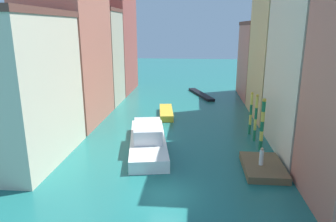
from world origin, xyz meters
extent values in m
plane|color=#1E6B66|center=(0.00, 24.50, 0.00)|extent=(154.00, 154.00, 0.00)
cube|color=beige|center=(-13.84, 5.56, 6.43)|extent=(7.76, 11.64, 12.85)
cube|color=brown|center=(-13.84, 5.56, 13.13)|extent=(7.91, 11.88, 0.55)
cube|color=#C6705B|center=(-13.84, 17.87, 8.16)|extent=(7.76, 11.96, 16.32)
cube|color=#BCB299|center=(-13.84, 27.83, 7.06)|extent=(7.76, 7.21, 14.12)
cube|color=brown|center=(-13.84, 27.83, 14.39)|extent=(7.91, 7.35, 0.54)
cube|color=#B25147|center=(-13.84, 37.59, 8.75)|extent=(7.76, 11.64, 17.49)
cube|color=beige|center=(13.84, 10.18, 10.15)|extent=(7.76, 11.87, 20.30)
cube|color=#DBB77A|center=(13.84, 22.32, 9.47)|extent=(7.76, 11.28, 18.95)
cube|color=#C6705B|center=(13.84, 34.19, 6.10)|extent=(7.76, 11.80, 12.21)
cube|color=brown|center=(13.84, 34.19, 12.52)|extent=(7.91, 12.03, 0.62)
cube|color=brown|center=(7.99, 4.91, 0.30)|extent=(3.33, 5.22, 0.60)
cylinder|color=white|center=(7.75, 4.72, 1.24)|extent=(0.36, 0.36, 1.29)
sphere|color=tan|center=(7.75, 4.72, 2.02)|extent=(0.26, 0.26, 0.26)
cylinder|color=#197247|center=(8.67, 9.52, 0.50)|extent=(0.35, 0.35, 1.00)
cylinder|color=#E5D14C|center=(8.67, 9.52, 1.50)|extent=(0.35, 0.35, 1.00)
cylinder|color=#197247|center=(8.67, 9.52, 2.50)|extent=(0.35, 0.35, 1.00)
cylinder|color=#E5D14C|center=(8.67, 9.52, 3.49)|extent=(0.35, 0.35, 1.00)
cylinder|color=#197247|center=(8.67, 9.52, 4.49)|extent=(0.35, 0.35, 1.00)
sphere|color=gold|center=(8.67, 9.52, 5.13)|extent=(0.39, 0.39, 0.39)
cylinder|color=#197247|center=(8.52, 12.12, 0.61)|extent=(0.28, 0.28, 1.23)
cylinder|color=#E5D14C|center=(8.52, 12.12, 1.84)|extent=(0.28, 0.28, 1.23)
cylinder|color=#197247|center=(8.52, 12.12, 3.07)|extent=(0.28, 0.28, 1.23)
cylinder|color=#E5D14C|center=(8.52, 12.12, 4.29)|extent=(0.28, 0.28, 1.23)
sphere|color=gold|center=(8.52, 12.12, 5.02)|extent=(0.31, 0.31, 0.31)
cylinder|color=#197247|center=(8.38, 14.27, 0.58)|extent=(0.29, 0.29, 1.17)
cylinder|color=#E5D14C|center=(8.38, 14.27, 1.75)|extent=(0.29, 0.29, 1.17)
cylinder|color=#197247|center=(8.38, 14.27, 2.91)|extent=(0.29, 0.29, 1.17)
cylinder|color=#E5D14C|center=(8.38, 14.27, 4.08)|extent=(0.29, 0.29, 1.17)
sphere|color=gold|center=(8.38, 14.27, 4.78)|extent=(0.32, 0.32, 0.32)
cube|color=white|center=(-2.62, 9.06, 0.57)|extent=(5.42, 12.26, 1.14)
cube|color=silver|center=(-2.62, 9.06, 1.84)|extent=(3.53, 5.40, 1.39)
cube|color=black|center=(3.09, 34.72, 0.20)|extent=(4.59, 9.94, 0.41)
cube|color=gold|center=(-1.90, 21.13, 0.42)|extent=(2.55, 6.83, 0.84)
camera|label=1|loc=(2.00, -19.97, 11.91)|focal=32.95mm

